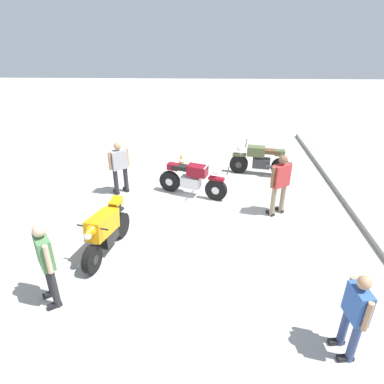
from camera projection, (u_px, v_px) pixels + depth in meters
name	position (u px, v px, depth m)	size (l,w,h in m)	color
ground_plane	(184.00, 227.00, 8.92)	(40.00, 40.00, 0.00)	#ADAAA3
curb_edge	(368.00, 227.00, 8.78)	(14.00, 0.30, 0.15)	gray
motorcycle_orange_sportbike	(105.00, 230.00, 7.75)	(1.94, 0.79, 1.14)	black
motorcycle_olive_vintage	(260.00, 160.00, 11.47)	(0.78, 1.95, 1.07)	black
motorcycle_maroon_cruiser	(192.00, 179.00, 10.17)	(0.97, 2.00, 1.09)	black
person_in_gray_shirt	(119.00, 165.00, 10.13)	(0.49, 0.56, 1.59)	#262628
person_in_green_shirt	(46.00, 259.00, 6.26)	(0.59, 0.51, 1.72)	#262628
person_in_red_shirt	(280.00, 181.00, 9.03)	(0.50, 0.60, 1.69)	gray
person_in_blue_shirt	(355.00, 312.00, 5.32)	(0.62, 0.35, 1.57)	#384772
traffic_cone	(181.00, 162.00, 11.96)	(0.36, 0.36, 0.53)	black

